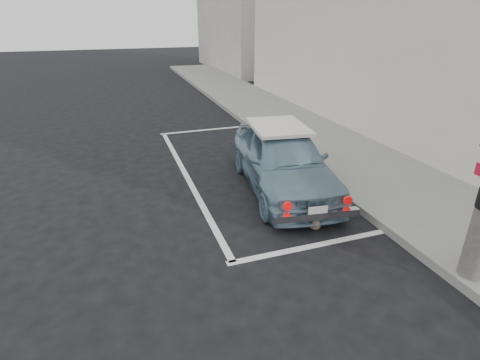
# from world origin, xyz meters

# --- Properties ---
(ground) EXTENTS (80.00, 80.00, 0.00)m
(ground) POSITION_xyz_m (0.00, 0.00, 0.00)
(ground) COLOR black
(ground) RESTS_ON ground
(sidewalk) EXTENTS (2.80, 40.00, 0.15)m
(sidewalk) POSITION_xyz_m (3.20, 2.00, 0.07)
(sidewalk) COLOR slate
(sidewalk) RESTS_ON ground
(shop_building) EXTENTS (3.50, 18.00, 7.00)m
(shop_building) POSITION_xyz_m (6.33, 4.00, 3.49)
(shop_building) COLOR beige
(shop_building) RESTS_ON ground
(building_far) EXTENTS (3.50, 10.00, 8.00)m
(building_far) POSITION_xyz_m (6.35, 20.00, 4.00)
(building_far) COLOR #ACA59C
(building_far) RESTS_ON ground
(pline_rear) EXTENTS (3.00, 0.12, 0.01)m
(pline_rear) POSITION_xyz_m (0.50, -0.50, 0.00)
(pline_rear) COLOR silver
(pline_rear) RESTS_ON ground
(pline_front) EXTENTS (3.00, 0.12, 0.01)m
(pline_front) POSITION_xyz_m (0.50, 6.50, 0.00)
(pline_front) COLOR silver
(pline_front) RESTS_ON ground
(pline_side) EXTENTS (0.12, 7.00, 0.01)m
(pline_side) POSITION_xyz_m (-0.90, 3.00, 0.00)
(pline_side) COLOR silver
(pline_side) RESTS_ON ground
(retro_coupe) EXTENTS (2.07, 4.08, 1.33)m
(retro_coupe) POSITION_xyz_m (0.90, 1.67, 0.67)
(retro_coupe) COLOR #6E8EA4
(retro_coupe) RESTS_ON ground
(cat) EXTENTS (0.36, 0.51, 0.29)m
(cat) POSITION_xyz_m (0.75, -0.02, 0.13)
(cat) COLOR #796C5C
(cat) RESTS_ON ground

